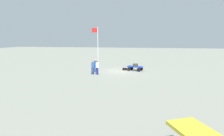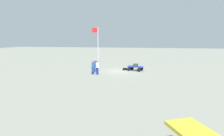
{
  "view_description": "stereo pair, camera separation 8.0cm",
  "coord_description": "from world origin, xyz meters",
  "px_view_note": "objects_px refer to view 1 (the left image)",
  "views": [
    {
      "loc": [
        -3.0,
        23.23,
        4.29
      ],
      "look_at": [
        0.01,
        6.0,
        1.39
      ],
      "focal_mm": 28.88,
      "sensor_mm": 36.0,
      "label": 1
    },
    {
      "loc": [
        -3.08,
        23.22,
        4.29
      ],
      "look_at": [
        0.01,
        6.0,
        1.39
      ],
      "focal_mm": 28.88,
      "sensor_mm": 36.0,
      "label": 2
    }
  ],
  "objects_px": {
    "suitcase_grey": "(135,65)",
    "flagpole": "(97,46)",
    "worker_supervisor": "(95,64)",
    "suitcase_maroon": "(125,69)",
    "worker_trailing": "(93,67)",
    "suitcase_olive": "(135,65)",
    "worker_lead": "(97,66)",
    "luggage_cart": "(135,67)"
  },
  "relations": [
    {
      "from": "suitcase_olive",
      "to": "flagpole",
      "type": "relative_size",
      "value": 0.11
    },
    {
      "from": "worker_supervisor",
      "to": "flagpole",
      "type": "relative_size",
      "value": 0.3
    },
    {
      "from": "luggage_cart",
      "to": "worker_supervisor",
      "type": "bearing_deg",
      "value": 19.76
    },
    {
      "from": "suitcase_grey",
      "to": "suitcase_olive",
      "type": "height_order",
      "value": "suitcase_grey"
    },
    {
      "from": "suitcase_grey",
      "to": "suitcase_olive",
      "type": "relative_size",
      "value": 0.83
    },
    {
      "from": "suitcase_maroon",
      "to": "worker_trailing",
      "type": "xyz_separation_m",
      "value": [
        3.48,
        3.52,
        0.76
      ]
    },
    {
      "from": "luggage_cart",
      "to": "worker_trailing",
      "type": "bearing_deg",
      "value": 34.67
    },
    {
      "from": "suitcase_olive",
      "to": "worker_supervisor",
      "type": "relative_size",
      "value": 0.38
    },
    {
      "from": "luggage_cart",
      "to": "suitcase_olive",
      "type": "bearing_deg",
      "value": 166.57
    },
    {
      "from": "luggage_cart",
      "to": "suitcase_grey",
      "type": "relative_size",
      "value": 4.08
    },
    {
      "from": "suitcase_grey",
      "to": "flagpole",
      "type": "xyz_separation_m",
      "value": [
        4.72,
        1.35,
        2.47
      ]
    },
    {
      "from": "luggage_cart",
      "to": "worker_trailing",
      "type": "xyz_separation_m",
      "value": [
        4.87,
        3.37,
        0.48
      ]
    },
    {
      "from": "suitcase_grey",
      "to": "flagpole",
      "type": "relative_size",
      "value": 0.09
    },
    {
      "from": "worker_trailing",
      "to": "flagpole",
      "type": "height_order",
      "value": "flagpole"
    },
    {
      "from": "suitcase_grey",
      "to": "worker_supervisor",
      "type": "distance_m",
      "value": 5.23
    },
    {
      "from": "suitcase_olive",
      "to": "worker_trailing",
      "type": "height_order",
      "value": "worker_trailing"
    },
    {
      "from": "suitcase_maroon",
      "to": "worker_supervisor",
      "type": "relative_size",
      "value": 0.36
    },
    {
      "from": "suitcase_olive",
      "to": "suitcase_maroon",
      "type": "relative_size",
      "value": 1.05
    },
    {
      "from": "luggage_cart",
      "to": "worker_supervisor",
      "type": "xyz_separation_m",
      "value": [
        5.0,
        1.8,
        0.56
      ]
    },
    {
      "from": "worker_trailing",
      "to": "flagpole",
      "type": "distance_m",
      "value": 2.93
    },
    {
      "from": "suitcase_olive",
      "to": "worker_supervisor",
      "type": "height_order",
      "value": "worker_supervisor"
    },
    {
      "from": "luggage_cart",
      "to": "worker_lead",
      "type": "height_order",
      "value": "worker_lead"
    },
    {
      "from": "suitcase_olive",
      "to": "suitcase_maroon",
      "type": "height_order",
      "value": "suitcase_olive"
    },
    {
      "from": "suitcase_maroon",
      "to": "worker_supervisor",
      "type": "distance_m",
      "value": 4.19
    },
    {
      "from": "worker_lead",
      "to": "suitcase_grey",
      "type": "bearing_deg",
      "value": -143.54
    },
    {
      "from": "worker_lead",
      "to": "worker_trailing",
      "type": "bearing_deg",
      "value": -6.89
    },
    {
      "from": "luggage_cart",
      "to": "flagpole",
      "type": "bearing_deg",
      "value": 18.85
    },
    {
      "from": "suitcase_olive",
      "to": "worker_supervisor",
      "type": "distance_m",
      "value": 5.36
    },
    {
      "from": "luggage_cart",
      "to": "suitcase_maroon",
      "type": "distance_m",
      "value": 1.43
    },
    {
      "from": "suitcase_grey",
      "to": "worker_trailing",
      "type": "bearing_deg",
      "value": 32.5
    },
    {
      "from": "worker_trailing",
      "to": "luggage_cart",
      "type": "bearing_deg",
      "value": -145.33
    },
    {
      "from": "suitcase_maroon",
      "to": "worker_lead",
      "type": "distance_m",
      "value": 4.7
    },
    {
      "from": "suitcase_maroon",
      "to": "worker_supervisor",
      "type": "xyz_separation_m",
      "value": [
        3.61,
        1.95,
        0.84
      ]
    },
    {
      "from": "luggage_cart",
      "to": "flagpole",
      "type": "height_order",
      "value": "flagpole"
    },
    {
      "from": "luggage_cart",
      "to": "suitcase_olive",
      "type": "distance_m",
      "value": 0.35
    },
    {
      "from": "luggage_cart",
      "to": "worker_lead",
      "type": "distance_m",
      "value": 5.53
    },
    {
      "from": "suitcase_grey",
      "to": "worker_supervisor",
      "type": "relative_size",
      "value": 0.32
    },
    {
      "from": "suitcase_olive",
      "to": "suitcase_grey",
      "type": "bearing_deg",
      "value": 77.48
    },
    {
      "from": "suitcase_olive",
      "to": "worker_lead",
      "type": "xyz_separation_m",
      "value": [
        4.34,
        3.42,
        0.24
      ]
    },
    {
      "from": "suitcase_grey",
      "to": "worker_supervisor",
      "type": "height_order",
      "value": "worker_supervisor"
    },
    {
      "from": "luggage_cart",
      "to": "suitcase_grey",
      "type": "xyz_separation_m",
      "value": [
        0.0,
        0.27,
        0.36
      ]
    },
    {
      "from": "suitcase_maroon",
      "to": "worker_lead",
      "type": "bearing_deg",
      "value": 51.08
    }
  ]
}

